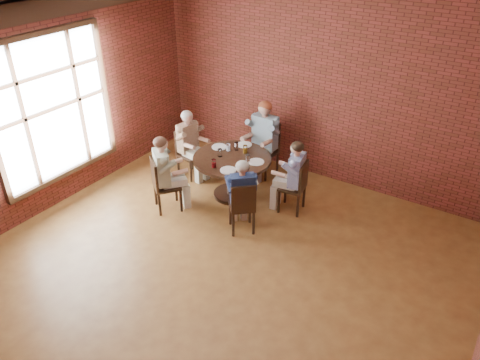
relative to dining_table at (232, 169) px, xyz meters
The scene contains 28 objects.
floor 2.26m from the dining_table, 65.77° to the right, with size 7.00×7.00×0.00m, color olive.
ceiling 3.61m from the dining_table, 65.77° to the right, with size 7.00×7.00×0.00m, color white.
wall_back 2.11m from the dining_table, 59.04° to the left, with size 7.00×7.00×0.00m, color maroon.
wall_left 3.30m from the dining_table, 139.60° to the right, with size 7.00×7.00×0.00m, color maroon.
ceiling_beam 3.73m from the dining_table, 127.78° to the right, with size 0.22×6.90×0.26m, color black.
window 3.00m from the dining_table, 144.94° to the right, with size 0.10×2.16×2.36m.
dining_table is the anchor object (origin of this frame).
chair_a 1.15m from the dining_table, ahead, with size 0.44×0.44×0.89m.
diner_a 1.08m from the dining_table, ahead, with size 0.48×0.59×1.25m, color #394794, non-canonical shape.
chair_b 1.05m from the dining_table, 88.09° to the left, with size 0.48×0.48×0.98m.
diner_b 0.97m from the dining_table, 88.09° to the left, with size 0.58×0.71×1.42m, color #8096A3, non-canonical shape.
chair_c 1.12m from the dining_table, behind, with size 0.46×0.46×0.90m.
diner_c 1.05m from the dining_table, behind, with size 0.49×0.61×1.27m, color brown, non-canonical shape.
chair_d 1.21m from the dining_table, 126.88° to the right, with size 0.57×0.57×0.92m.
diner_d 1.13m from the dining_table, 126.88° to the right, with size 0.51×0.63×1.30m, color #A38B80, non-canonical shape.
chair_e 1.06m from the dining_table, 47.59° to the right, with size 0.52×0.52×0.87m.
diner_e 1.00m from the dining_table, 47.59° to the right, with size 0.46×0.57×1.22m, color #182445, non-canonical shape.
plate_a 0.49m from the dining_table, ahead, with size 0.26×0.26×0.01m, color white.
plate_b 0.55m from the dining_table, 98.60° to the left, with size 0.26×0.26×0.01m, color white.
plate_c 0.49m from the dining_table, 155.07° to the left, with size 0.26×0.26×0.01m, color white.
plate_d 0.51m from the dining_table, 63.74° to the right, with size 0.26×0.26×0.01m, color white.
glass_a 0.43m from the dining_table, ahead, with size 0.07×0.07×0.14m, color white.
glass_b 0.40m from the dining_table, 69.04° to the left, with size 0.07×0.07×0.14m, color white.
glass_c 0.40m from the dining_table, 108.84° to the left, with size 0.07×0.07×0.14m, color white.
glass_d 0.39m from the dining_table, 138.93° to the left, with size 0.07×0.07×0.14m, color white.
glass_e 0.36m from the dining_table, 154.45° to the right, with size 0.07×0.07×0.14m, color white.
glass_f 0.53m from the dining_table, 96.69° to the right, with size 0.07×0.07×0.14m, color white.
smartphone 0.54m from the dining_table, 34.42° to the right, with size 0.07×0.14×0.01m, color black.
Camera 1 is at (2.98, -3.69, 4.38)m, focal length 35.00 mm.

